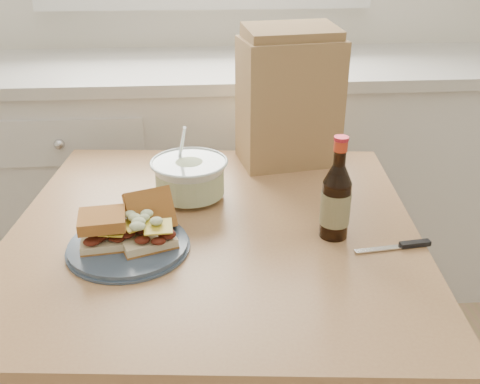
{
  "coord_description": "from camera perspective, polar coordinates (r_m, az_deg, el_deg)",
  "views": [
    {
      "loc": [
        -0.03,
        -0.29,
        1.38
      ],
      "look_at": [
        0.05,
        0.78,
        0.85
      ],
      "focal_mm": 40.0,
      "sensor_mm": 36.0,
      "label": 1
    }
  ],
  "objects": [
    {
      "name": "sandwich_left",
      "position": [
        1.15,
        -14.4,
        -3.87
      ],
      "size": [
        0.11,
        0.1,
        0.07
      ],
      "rotation": [
        0.0,
        0.0,
        0.12
      ],
      "color": "beige",
      "rests_on": "plate"
    },
    {
      "name": "coleslaw_bowl",
      "position": [
        1.34,
        -5.38,
        1.34
      ],
      "size": [
        0.19,
        0.19,
        0.19
      ],
      "color": "silver",
      "rests_on": "dining_table"
    },
    {
      "name": "knife",
      "position": [
        1.2,
        17.25,
        -5.44
      ],
      "size": [
        0.17,
        0.04,
        0.01
      ],
      "rotation": [
        0.0,
        0.0,
        0.12
      ],
      "color": "silver",
      "rests_on": "dining_table"
    },
    {
      "name": "beer_bottle",
      "position": [
        1.17,
        10.19,
        -0.88
      ],
      "size": [
        0.07,
        0.07,
        0.23
      ],
      "rotation": [
        0.0,
        0.0,
        0.14
      ],
      "color": "black",
      "rests_on": "dining_table"
    },
    {
      "name": "sandwich_right",
      "position": [
        1.16,
        -9.83,
        -3.46
      ],
      "size": [
        0.14,
        0.18,
        0.09
      ],
      "rotation": [
        0.0,
        0.0,
        0.36
      ],
      "color": "beige",
      "rests_on": "plate"
    },
    {
      "name": "dining_table",
      "position": [
        1.29,
        -2.67,
        -7.89
      ],
      "size": [
        1.01,
        1.01,
        0.77
      ],
      "rotation": [
        0.0,
        0.0,
        -0.09
      ],
      "color": "tan",
      "rests_on": "ground"
    },
    {
      "name": "cabinet_run",
      "position": [
        2.19,
        -3.13,
        1.64
      ],
      "size": [
        2.5,
        0.64,
        0.94
      ],
      "color": "silver",
      "rests_on": "ground"
    },
    {
      "name": "paper_bag",
      "position": [
        1.53,
        5.22,
        9.49
      ],
      "size": [
        0.29,
        0.22,
        0.35
      ],
      "primitive_type": "cube",
      "rotation": [
        0.0,
        0.0,
        0.16
      ],
      "color": "#9D774C",
      "rests_on": "dining_table"
    },
    {
      "name": "plate",
      "position": [
        1.16,
        -11.81,
        -5.64
      ],
      "size": [
        0.25,
        0.25,
        0.02
      ],
      "primitive_type": "cylinder",
      "color": "#3C4C61",
      "rests_on": "dining_table"
    }
  ]
}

